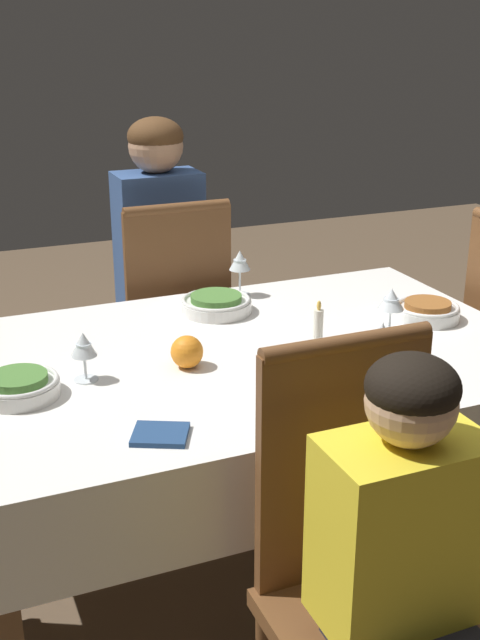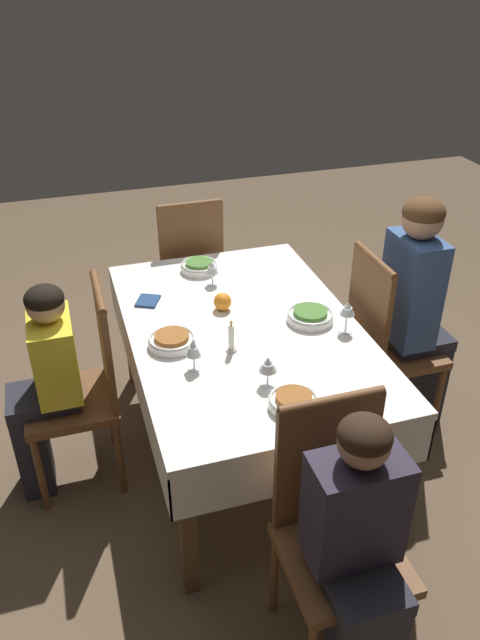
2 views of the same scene
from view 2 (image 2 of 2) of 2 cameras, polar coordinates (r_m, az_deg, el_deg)
ground_plane at (r=3.30m, az=0.31°, el=-11.42°), size 8.00×8.00×0.00m
dining_table at (r=2.89m, az=0.34°, el=-1.96°), size 1.58×1.03×0.73m
chair_south at (r=3.20m, az=13.09°, el=-1.56°), size 0.40×0.41×1.01m
chair_west at (r=2.26m, az=8.73°, el=-17.80°), size 0.41×0.40×1.01m
chair_north at (r=2.90m, az=-13.97°, el=-5.50°), size 0.40×0.41×1.01m
chair_east at (r=3.78m, az=-4.71°, el=4.71°), size 0.41×0.40×1.01m
person_adult_denim at (r=3.18m, az=15.90°, el=1.46°), size 0.30×0.34×1.26m
person_child_dark at (r=2.13m, az=10.85°, el=-20.07°), size 0.33×0.30×1.09m
person_child_yellow at (r=2.89m, az=-17.42°, el=-5.50°), size 0.30×0.33×1.05m
bowl_south at (r=2.90m, az=6.44°, el=0.41°), size 0.22×0.22×0.06m
wine_glass_south at (r=2.80m, az=9.80°, el=0.94°), size 0.07×0.07×0.15m
bowl_west at (r=2.38m, az=4.91°, el=-7.42°), size 0.19×0.19×0.06m
wine_glass_west at (r=2.44m, az=2.58°, el=-4.15°), size 0.07×0.07×0.13m
bowl_north at (r=2.72m, az=-6.25°, el=-1.86°), size 0.21×0.21×0.06m
wine_glass_north at (r=2.53m, az=-4.27°, el=-2.61°), size 0.06×0.06×0.15m
bowl_east at (r=3.33m, az=-3.76°, el=4.94°), size 0.20×0.20×0.06m
wine_glass_east at (r=3.17m, az=-2.56°, el=4.74°), size 0.06×0.06×0.13m
candle_centerpiece at (r=2.66m, az=-0.80°, el=-1.78°), size 0.05×0.05×0.15m
orange_fruit at (r=2.96m, az=-1.61°, el=1.69°), size 0.08×0.08×0.08m
napkin_red_folded at (r=3.08m, az=-8.42°, el=1.74°), size 0.15×0.14×0.01m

